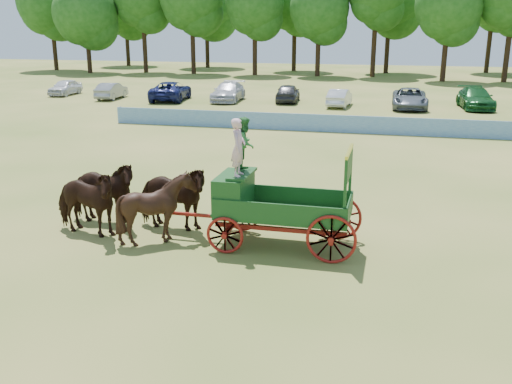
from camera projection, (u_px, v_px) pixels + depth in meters
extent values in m
plane|color=#A58E4A|center=(259.00, 232.00, 17.90)|extent=(160.00, 160.00, 0.00)
imported|color=black|center=(84.00, 202.00, 17.40)|extent=(2.68, 1.58, 2.13)
imported|color=black|center=(102.00, 192.00, 18.42)|extent=(2.52, 1.15, 2.13)
imported|color=black|center=(157.00, 208.00, 16.84)|extent=(2.15, 1.97, 2.13)
imported|color=black|center=(171.00, 198.00, 17.87)|extent=(2.57, 1.27, 2.13)
cube|color=maroon|center=(234.00, 223.00, 16.98)|extent=(0.12, 2.00, 0.12)
cube|color=maroon|center=(335.00, 231.00, 16.29)|extent=(0.12, 2.00, 0.12)
cube|color=maroon|center=(280.00, 229.00, 16.09)|extent=(3.80, 0.10, 0.12)
cube|color=maroon|center=(287.00, 217.00, 17.11)|extent=(3.80, 0.10, 0.12)
cube|color=maroon|center=(205.00, 216.00, 17.14)|extent=(2.80, 0.09, 0.09)
cube|color=#18481C|center=(284.00, 214.00, 16.52)|extent=(3.80, 1.80, 0.10)
cube|color=#18481C|center=(278.00, 213.00, 15.62)|extent=(3.80, 0.06, 0.55)
cube|color=#18481C|center=(289.00, 195.00, 17.26)|extent=(3.80, 0.06, 0.55)
cube|color=#18481C|center=(349.00, 209.00, 16.00)|extent=(0.06, 1.80, 0.55)
cube|color=#18481C|center=(234.00, 192.00, 16.71)|extent=(0.85, 1.70, 1.05)
cube|color=#18481C|center=(242.00, 174.00, 16.49)|extent=(0.55, 1.50, 0.08)
cube|color=#18481C|center=(222.00, 198.00, 16.86)|extent=(0.10, 1.60, 0.65)
cube|color=#18481C|center=(228.00, 208.00, 16.90)|extent=(0.55, 1.60, 0.06)
cube|color=#18481C|center=(345.00, 194.00, 15.09)|extent=(0.08, 0.08, 1.80)
cube|color=#18481C|center=(350.00, 179.00, 16.58)|extent=(0.08, 0.08, 1.80)
cube|color=#18481C|center=(349.00, 165.00, 15.67)|extent=(0.07, 1.75, 0.75)
cube|color=gold|center=(349.00, 151.00, 15.56)|extent=(0.08, 1.80, 0.09)
cube|color=gold|center=(347.00, 165.00, 15.68)|extent=(0.02, 1.30, 0.12)
torus|color=maroon|center=(225.00, 235.00, 16.11)|extent=(1.09, 0.09, 1.09)
torus|color=maroon|center=(243.00, 214.00, 17.88)|extent=(1.09, 0.09, 1.09)
torus|color=maroon|center=(331.00, 240.00, 15.38)|extent=(1.39, 0.09, 1.39)
torus|color=maroon|center=(339.00, 217.00, 17.14)|extent=(1.39, 0.09, 1.39)
imported|color=beige|center=(238.00, 147.00, 15.93)|extent=(0.39, 0.59, 1.63)
imported|color=#296F2E|center=(245.00, 144.00, 16.59)|extent=(0.59, 0.76, 1.56)
cube|color=#1F60AC|center=(313.00, 123.00, 34.74)|extent=(26.00, 0.08, 1.05)
imported|color=silver|center=(65.00, 87.00, 52.65)|extent=(1.94, 4.31, 1.44)
imported|color=gray|center=(111.00, 91.00, 49.97)|extent=(1.85, 4.37, 1.40)
imported|color=navy|center=(171.00, 91.00, 48.93)|extent=(3.41, 6.09, 1.61)
imported|color=silver|center=(228.00, 92.00, 48.38)|extent=(2.54, 5.56, 1.58)
imported|color=#333338|center=(288.00, 93.00, 47.84)|extent=(2.22, 4.64, 1.53)
imported|color=silver|center=(339.00, 98.00, 45.30)|extent=(1.72, 4.28, 1.38)
imported|color=slate|center=(410.00, 98.00, 44.16)|extent=(2.71, 5.67, 1.56)
imported|color=#144C1E|center=(476.00, 98.00, 44.10)|extent=(2.70, 5.67, 1.60)
cylinder|color=#382314|center=(55.00, 52.00, 81.24)|extent=(0.60, 0.60, 5.08)
sphere|color=#174913|center=(50.00, 2.00, 79.32)|extent=(9.10, 9.10, 9.10)
cylinder|color=#382314|center=(89.00, 57.00, 76.60)|extent=(0.60, 0.60, 4.20)
sphere|color=#174913|center=(85.00, 13.00, 75.01)|extent=(8.54, 8.54, 8.54)
cylinder|color=#382314|center=(145.00, 52.00, 77.28)|extent=(0.60, 0.60, 5.41)
cylinder|color=#382314|center=(193.00, 53.00, 75.14)|extent=(0.60, 0.60, 5.36)
cylinder|color=#382314|center=(255.00, 56.00, 73.37)|extent=(0.60, 0.60, 4.80)
sphere|color=#174913|center=(255.00, 3.00, 71.55)|extent=(7.40, 7.40, 7.40)
cylinder|color=#382314|center=(318.00, 58.00, 71.57)|extent=(0.60, 0.60, 4.46)
sphere|color=#174913|center=(319.00, 8.00, 69.88)|extent=(7.35, 7.35, 7.35)
cylinder|color=#382314|center=(373.00, 54.00, 70.69)|extent=(0.60, 0.60, 5.58)
cylinder|color=#382314|center=(444.00, 61.00, 65.10)|extent=(0.60, 0.60, 4.55)
sphere|color=#174913|center=(449.00, 5.00, 63.38)|extent=(7.48, 7.48, 7.48)
cylinder|color=#382314|center=(506.00, 58.00, 64.05)|extent=(0.60, 0.60, 5.42)
cylinder|color=#382314|center=(128.00, 50.00, 89.96)|extent=(0.60, 0.60, 4.91)
sphere|color=#174913|center=(125.00, 6.00, 88.10)|extent=(8.79, 8.79, 8.79)
cylinder|color=#382314|center=(207.00, 50.00, 86.26)|extent=(0.60, 0.60, 5.10)
sphere|color=#174913|center=(206.00, 3.00, 84.32)|extent=(9.75, 9.75, 9.75)
cylinder|color=#382314|center=(294.00, 52.00, 79.66)|extent=(0.60, 0.60, 5.26)
cylinder|color=#382314|center=(387.00, 53.00, 75.97)|extent=(0.60, 0.60, 5.31)
cylinder|color=#382314|center=(488.00, 50.00, 76.60)|extent=(0.60, 0.60, 5.95)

